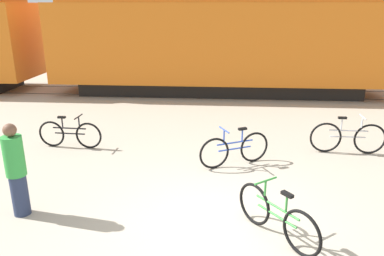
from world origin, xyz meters
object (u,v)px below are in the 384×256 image
at_px(freight_train, 219,29).
at_px(bicycle_black, 70,134).
at_px(bicycle_silver, 348,137).
at_px(bicycle_green, 276,216).
at_px(person_in_green, 16,170).
at_px(bicycle_blue, 235,149).

bearing_deg(freight_train, bicycle_black, -119.59).
xyz_separation_m(bicycle_silver, bicycle_black, (-6.98, -0.14, -0.04)).
bearing_deg(bicycle_green, person_in_green, 174.88).
bearing_deg(bicycle_green, bicycle_blue, 101.15).
height_order(bicycle_blue, bicycle_green, bicycle_blue).
bearing_deg(bicycle_black, person_in_green, -83.27).
height_order(bicycle_blue, person_in_green, person_in_green).
distance_m(bicycle_black, person_in_green, 3.28).
relative_size(bicycle_silver, person_in_green, 1.09).
bearing_deg(bicycle_silver, freight_train, 116.68).
distance_m(bicycle_blue, bicycle_silver, 2.96).
bearing_deg(bicycle_black, bicycle_silver, 1.14).
bearing_deg(freight_train, bicycle_blue, -86.62).
height_order(bicycle_blue, bicycle_black, bicycle_blue).
height_order(freight_train, bicycle_blue, freight_train).
height_order(bicycle_green, person_in_green, person_in_green).
distance_m(freight_train, person_in_green, 10.52).
relative_size(freight_train, bicycle_green, 30.18).
distance_m(bicycle_blue, bicycle_black, 4.26).
distance_m(bicycle_silver, person_in_green, 7.42).
height_order(bicycle_silver, person_in_green, person_in_green).
relative_size(bicycle_black, person_in_green, 1.01).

